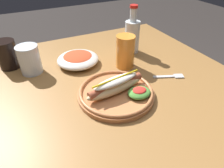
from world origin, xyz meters
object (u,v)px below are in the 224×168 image
(water_cup, at_px, (30,60))
(glass_bottle, at_px, (132,35))
(soda_cup, at_px, (7,54))
(extra_cup, at_px, (125,52))
(hot_dog_plate, at_px, (117,91))
(fork, at_px, (171,76))
(side_bowl, at_px, (78,59))

(water_cup, relative_size, glass_bottle, 0.52)
(soda_cup, xyz_separation_m, extra_cup, (0.44, -0.21, 0.01))
(hot_dog_plate, relative_size, water_cup, 2.31)
(fork, bearing_deg, hot_dog_plate, -155.70)
(hot_dog_plate, bearing_deg, water_cup, 129.62)
(extra_cup, bearing_deg, fork, -51.58)
(water_cup, bearing_deg, fork, -29.92)
(soda_cup, distance_m, side_bowl, 0.29)
(soda_cup, height_order, side_bowl, soda_cup)
(water_cup, bearing_deg, glass_bottle, -2.02)
(fork, bearing_deg, glass_bottle, 117.51)
(side_bowl, bearing_deg, hot_dog_plate, -79.88)
(hot_dog_plate, bearing_deg, side_bowl, 100.12)
(glass_bottle, height_order, side_bowl, glass_bottle)
(water_cup, height_order, side_bowl, water_cup)
(water_cup, distance_m, glass_bottle, 0.46)
(fork, distance_m, side_bowl, 0.39)
(fork, distance_m, water_cup, 0.56)
(extra_cup, bearing_deg, side_bowl, 148.24)
(side_bowl, bearing_deg, extra_cup, -31.76)
(fork, height_order, glass_bottle, glass_bottle)
(water_cup, xyz_separation_m, glass_bottle, (0.46, -0.02, 0.03))
(soda_cup, bearing_deg, hot_dog_plate, -49.75)
(hot_dog_plate, bearing_deg, extra_cup, 53.54)
(hot_dog_plate, xyz_separation_m, water_cup, (-0.24, 0.29, 0.04))
(fork, relative_size, side_bowl, 0.67)
(fork, height_order, extra_cup, extra_cup)
(fork, xyz_separation_m, soda_cup, (-0.56, 0.36, 0.06))
(soda_cup, xyz_separation_m, glass_bottle, (0.53, -0.10, 0.03))
(hot_dog_plate, distance_m, fork, 0.24)
(hot_dog_plate, height_order, side_bowl, hot_dog_plate)
(glass_bottle, relative_size, side_bowl, 1.22)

